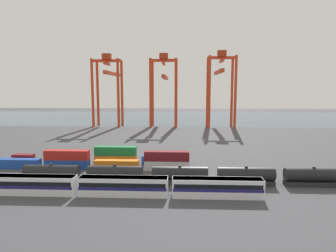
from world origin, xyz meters
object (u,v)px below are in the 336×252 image
Objects in this scene: shipping_container_3 at (67,164)px; shipping_container_12 at (163,160)px; shipping_container_2 at (19,164)px; passenger_train at (123,185)px; freight_tank_row at (180,175)px; shipping_container_5 at (117,165)px; gantry_crane_east at (221,81)px; gantry_crane_west at (109,82)px; gantry_crane_central at (164,83)px.

shipping_container_3 is 1.00× the size of shipping_container_12.
shipping_container_2 is 1.00× the size of shipping_container_3.
freight_tank_row is (11.56, 8.08, -0.04)m from passenger_train.
freight_tank_row reaches higher than shipping_container_2.
shipping_container_3 is at bearing 180.00° from shipping_container_5.
shipping_container_5 is (-5.78, 19.44, -0.84)m from passenger_train.
gantry_crane_east reaches higher than shipping_container_12.
gantry_crane_west is (1.80, 96.18, 24.62)m from shipping_container_2.
freight_tank_row is at bearing -20.08° from shipping_container_3.
gantry_crane_east is at bearing 78.06° from freight_tank_row.
passenger_train is at bearing -104.37° from shipping_container_12.
gantry_crane_west reaches higher than shipping_container_5.
shipping_container_12 is 97.70m from gantry_crane_east.
shipping_container_2 is 0.28× the size of gantry_crane_east.
gantry_crane_central is at bearing 77.77° from shipping_container_3.
shipping_container_3 and shipping_container_5 have the same top height.
shipping_container_5 is at bearing -94.26° from gantry_crane_central.
freight_tank_row is at bearing -68.21° from gantry_crane_west.
shipping_container_12 is at bearing 12.60° from shipping_container_3.
gantry_crane_west is (-25.65, 96.18, 24.62)m from shipping_container_5.
gantry_crane_east is at bearing -0.18° from gantry_crane_west.
shipping_container_5 is at bearing 0.00° from shipping_container_3.
shipping_container_12 is (12.25, 5.81, 0.00)m from shipping_container_5.
shipping_container_12 is at bearing 25.37° from shipping_container_5.
shipping_container_5 is 107.03m from gantry_crane_east.
gantry_crane_west is at bearing -179.46° from gantry_crane_central.
gantry_crane_east reaches higher than shipping_container_2.
passenger_train is at bearing -74.79° from gantry_crane_west.
shipping_container_3 is 100.00m from gantry_crane_west.
shipping_container_2 is at bearing -171.68° from shipping_container_12.
freight_tank_row reaches higher than shipping_container_5.
shipping_container_3 is (-31.06, 11.35, -0.80)m from freight_tank_row.
freight_tank_row is 46.21m from shipping_container_2.
shipping_container_2 is at bearing 180.00° from shipping_container_3.
shipping_container_3 is 0.29× the size of gantry_crane_central.
shipping_container_5 is at bearing -75.07° from gantry_crane_west.
passenger_train reaches higher than shipping_container_12.
freight_tank_row reaches higher than passenger_train.
gantry_crane_west is 1.00× the size of gantry_crane_central.
shipping_container_5 is at bearing 146.78° from freight_tank_row.
freight_tank_row reaches higher than shipping_container_3.
gantry_crane_east reaches higher than gantry_crane_central.
shipping_container_2 is at bearing 149.68° from passenger_train.
shipping_container_5 is (27.45, 0.00, 0.00)m from shipping_container_2.
freight_tank_row is 1.75× the size of gantry_crane_central.
gantry_crane_east is (65.69, -0.21, 0.71)m from gantry_crane_west.
shipping_container_3 is 101.64m from gantry_crane_central.
gantry_crane_west is (-37.90, 90.38, 24.62)m from shipping_container_12.
shipping_container_3 is at bearing -102.23° from gantry_crane_central.
gantry_crane_east reaches higher than shipping_container_3.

